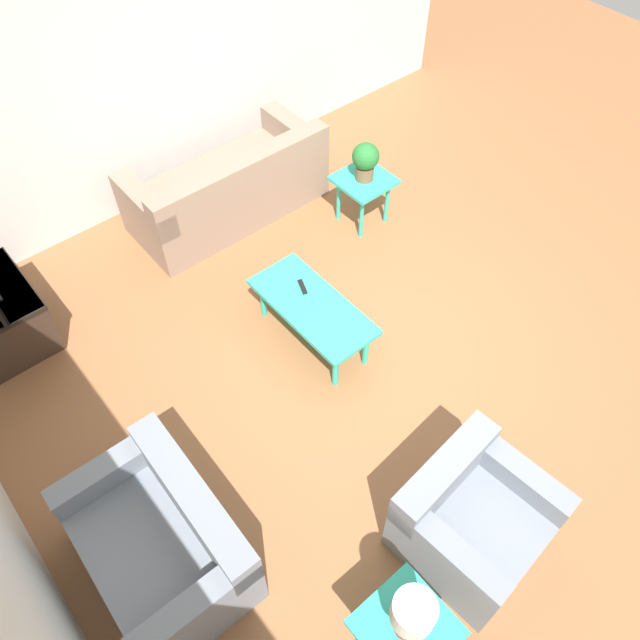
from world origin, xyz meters
TOP-DOWN VIEW (x-y plane):
  - ground_plane at (0.00, 0.00)m, footprint 14.00×14.00m
  - wall_right at (3.06, 0.00)m, footprint 0.12×7.20m
  - sofa at (2.25, -0.03)m, footprint 0.89×1.96m
  - armchair at (-1.55, 0.68)m, footprint 0.90×0.95m
  - loveseat at (-0.37, 2.32)m, footprint 1.25×0.85m
  - coffee_table at (0.47, 0.37)m, footprint 1.15×0.51m
  - side_table_plant at (1.32, -0.99)m, footprint 0.51×0.51m
  - side_table_lamp at (-1.76, 1.52)m, footprint 0.51×0.51m
  - potted_plant at (1.32, -0.99)m, footprint 0.26×0.26m
  - table_lamp at (-1.76, 1.52)m, footprint 0.24×0.24m
  - remote_control at (0.67, 0.31)m, footprint 0.16×0.10m

SIDE VIEW (x-z plane):
  - ground_plane at x=0.00m, z-range 0.00..0.00m
  - loveseat at x=-0.37m, z-range -0.07..0.66m
  - armchair at x=-1.55m, z-range -0.06..0.67m
  - sofa at x=2.25m, z-range -0.10..0.72m
  - coffee_table at x=0.47m, z-range 0.17..0.60m
  - side_table_plant at x=1.32m, z-range 0.18..0.70m
  - side_table_lamp at x=-1.76m, z-range 0.18..0.70m
  - remote_control at x=0.67m, z-range 0.43..0.45m
  - potted_plant at x=1.32m, z-range 0.55..0.93m
  - table_lamp at x=-1.76m, z-range 0.57..0.98m
  - wall_right at x=3.06m, z-range 0.00..2.70m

